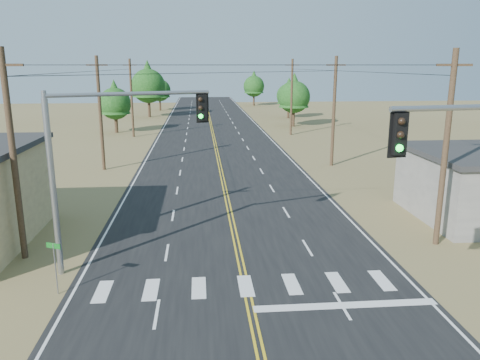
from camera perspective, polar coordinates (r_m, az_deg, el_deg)
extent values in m
cube|color=black|center=(41.29, -2.31, 0.98)|extent=(15.00, 200.00, 0.02)
cylinder|color=#4C3826|center=(24.21, -25.89, 2.46)|extent=(0.30, 0.30, 10.00)
cube|color=#4C3826|center=(23.85, -26.97, 12.40)|extent=(1.80, 0.12, 0.12)
cylinder|color=#4C3826|center=(43.30, -16.66, 7.71)|extent=(0.30, 0.30, 10.00)
cube|color=#4C3826|center=(43.10, -17.05, 13.26)|extent=(1.80, 0.12, 0.12)
cylinder|color=#4C3826|center=(62.96, -13.08, 9.67)|extent=(0.30, 0.30, 10.00)
cube|color=#4C3826|center=(62.82, -13.29, 13.49)|extent=(1.80, 0.12, 0.12)
cylinder|color=#4C3826|center=(25.76, 23.75, 3.29)|extent=(0.30, 0.30, 10.00)
cube|color=#4C3826|center=(25.41, 24.69, 12.63)|extent=(1.80, 0.12, 0.12)
cylinder|color=#4C3826|center=(44.18, 11.36, 8.12)|extent=(0.30, 0.30, 10.00)
cube|color=#4C3826|center=(43.98, 11.63, 13.57)|extent=(1.80, 0.12, 0.12)
cylinder|color=#4C3826|center=(63.57, 6.31, 9.97)|extent=(0.30, 0.30, 10.00)
cube|color=#4C3826|center=(63.43, 6.41, 13.76)|extent=(1.80, 0.12, 0.12)
cylinder|color=gray|center=(21.85, -21.81, -1.14)|extent=(0.27, 0.27, 7.84)
cylinder|color=gray|center=(21.24, -22.76, 9.14)|extent=(0.20, 0.20, 0.67)
cylinder|color=gray|center=(21.66, -13.04, 10.21)|extent=(6.90, 2.58, 0.18)
cube|color=black|center=(22.61, -4.65, 8.80)|extent=(0.48, 0.45, 1.23)
sphere|color=black|center=(22.39, -4.84, 9.76)|extent=(0.22, 0.22, 0.22)
sphere|color=black|center=(22.42, -4.82, 8.76)|extent=(0.22, 0.22, 0.22)
sphere|color=#0CE533|center=(22.45, -4.80, 7.76)|extent=(0.22, 0.22, 0.22)
cube|color=black|center=(14.65, 18.79, 5.35)|extent=(0.44, 0.39, 1.23)
sphere|color=black|center=(14.41, 19.11, 6.77)|extent=(0.22, 0.22, 0.22)
sphere|color=black|center=(14.46, 18.99, 5.23)|extent=(0.22, 0.22, 0.22)
sphere|color=#0CE533|center=(14.52, 18.87, 3.71)|extent=(0.22, 0.22, 0.22)
cylinder|color=gray|center=(20.81, -21.55, -10.07)|extent=(0.05, 0.05, 2.21)
cube|color=#0D6119|center=(20.43, -21.80, -7.46)|extent=(0.62, 0.28, 0.22)
cylinder|color=#3F2D1E|center=(67.90, -14.86, 6.72)|extent=(0.47, 0.47, 2.63)
cone|color=#134112|center=(67.58, -15.05, 9.79)|extent=(4.09, 4.09, 4.68)
sphere|color=#134112|center=(67.64, -15.00, 8.99)|extent=(4.38, 4.38, 4.38)
cylinder|color=#3F2D1E|center=(87.21, -11.01, 8.74)|extent=(0.49, 0.49, 3.64)
cone|color=#134112|center=(86.93, -11.17, 12.05)|extent=(5.66, 5.66, 6.47)
sphere|color=#134112|center=(86.98, -11.13, 11.19)|extent=(6.07, 6.07, 6.07)
cylinder|color=#3F2D1E|center=(99.66, -9.72, 9.13)|extent=(0.39, 0.39, 2.72)
cone|color=#134112|center=(99.44, -9.81, 11.30)|extent=(4.23, 4.23, 4.83)
sphere|color=#134112|center=(99.48, -9.78, 10.74)|extent=(4.53, 4.53, 4.53)
cylinder|color=#3F2D1E|center=(72.91, 6.53, 7.66)|extent=(0.41, 0.41, 2.93)
cone|color=#134112|center=(72.59, 6.62, 10.85)|extent=(4.55, 4.55, 5.20)
sphere|color=#134112|center=(72.65, 6.60, 10.02)|extent=(4.88, 4.88, 4.88)
cylinder|color=#3F2D1E|center=(84.39, 5.91, 8.39)|extent=(0.43, 0.43, 2.57)
cone|color=#134112|center=(84.13, 5.97, 10.81)|extent=(4.00, 4.00, 4.57)
sphere|color=#134112|center=(84.19, 5.96, 10.18)|extent=(4.28, 4.28, 4.28)
cylinder|color=#3F2D1E|center=(110.53, 1.70, 9.81)|extent=(0.42, 0.42, 2.89)
cone|color=#134112|center=(110.32, 1.71, 11.89)|extent=(4.50, 4.50, 5.14)
sphere|color=#134112|center=(110.36, 1.71, 11.35)|extent=(4.82, 4.82, 4.82)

